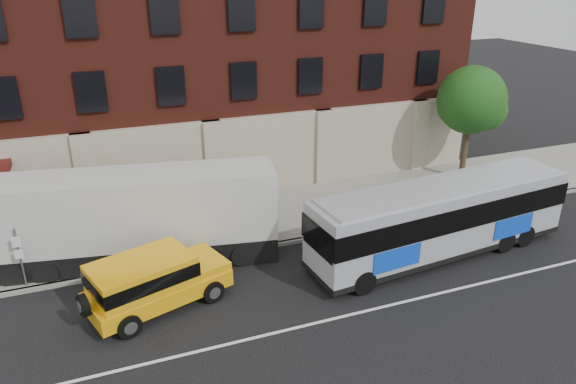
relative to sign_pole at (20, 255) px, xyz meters
name	(u,v)px	position (x,y,z in m)	size (l,w,h in m)	color
ground	(302,337)	(8.50, -6.15, -1.45)	(120.00, 120.00, 0.00)	black
sidewalk	(230,220)	(8.50, 2.85, -1.38)	(60.00, 6.00, 0.15)	gray
kerb	(248,250)	(8.50, -0.15, -1.38)	(60.00, 0.25, 0.15)	gray
lane_line	(296,328)	(8.50, -5.65, -1.45)	(60.00, 0.12, 0.01)	silver
building	(186,36)	(8.49, 10.77, 6.13)	(30.00, 12.10, 15.00)	#571E14
sign_pole	(20,255)	(0.00, 0.00, 0.00)	(0.30, 0.20, 2.50)	slate
street_tree	(472,103)	(22.04, 3.34, 2.96)	(3.60, 3.60, 6.20)	#332619
city_bus	(441,216)	(15.80, -3.15, 0.28)	(11.66, 3.53, 3.15)	#9DA0A6
yellow_suv	(151,280)	(4.27, -2.79, -0.32)	(5.30, 3.44, 1.97)	#FFB10F
shipping_container	(130,220)	(3.98, 0.65, 0.42)	(11.60, 4.25, 3.79)	black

